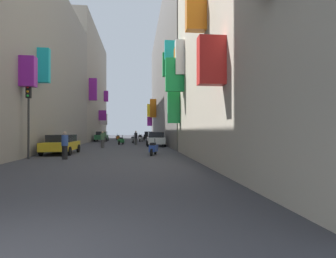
{
  "coord_description": "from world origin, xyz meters",
  "views": [
    {
      "loc": [
        1.77,
        -3.67,
        1.69
      ],
      "look_at": [
        4.12,
        18.04,
        1.8
      ],
      "focal_mm": 30.42,
      "sensor_mm": 36.0,
      "label": 1
    }
  ],
  "objects_px": {
    "scooter_silver": "(133,140)",
    "pedestrian_mid_street": "(136,138)",
    "scooter_blue": "(153,148)",
    "scooter_orange": "(118,138)",
    "scooter_black": "(140,137)",
    "scooter_green": "(121,141)",
    "pedestrian_crossing": "(65,145)",
    "pedestrian_near_left": "(105,137)",
    "traffic_light_near_corner": "(28,109)",
    "parked_car_black": "(149,136)",
    "parked_car_green": "(102,136)",
    "parked_car_white": "(156,139)",
    "scooter_white": "(141,139)",
    "parked_car_yellow": "(61,144)",
    "pedestrian_near_right": "(103,140)"
  },
  "relations": [
    {
      "from": "scooter_blue",
      "to": "scooter_orange",
      "type": "xyz_separation_m",
      "value": [
        -4.41,
        29.88,
        0.0
      ]
    },
    {
      "from": "pedestrian_mid_street",
      "to": "scooter_orange",
      "type": "bearing_deg",
      "value": 101.24
    },
    {
      "from": "parked_car_black",
      "to": "pedestrian_near_right",
      "type": "distance_m",
      "value": 21.5
    },
    {
      "from": "scooter_white",
      "to": "pedestrian_near_left",
      "type": "bearing_deg",
      "value": -168.36
    },
    {
      "from": "traffic_light_near_corner",
      "to": "parked_car_yellow",
      "type": "bearing_deg",
      "value": 75.7
    },
    {
      "from": "traffic_light_near_corner",
      "to": "pedestrian_near_left",
      "type": "bearing_deg",
      "value": 85.71
    },
    {
      "from": "parked_car_yellow",
      "to": "scooter_silver",
      "type": "xyz_separation_m",
      "value": [
        4.86,
        16.87,
        -0.27
      ]
    },
    {
      "from": "pedestrian_crossing",
      "to": "pedestrian_near_left",
      "type": "relative_size",
      "value": 1.0
    },
    {
      "from": "parked_car_black",
      "to": "parked_car_green",
      "type": "height_order",
      "value": "parked_car_green"
    },
    {
      "from": "pedestrian_near_right",
      "to": "scooter_silver",
      "type": "bearing_deg",
      "value": 74.26
    },
    {
      "from": "parked_car_yellow",
      "to": "scooter_white",
      "type": "relative_size",
      "value": 2.33
    },
    {
      "from": "scooter_black",
      "to": "scooter_white",
      "type": "bearing_deg",
      "value": -89.61
    },
    {
      "from": "scooter_orange",
      "to": "traffic_light_near_corner",
      "type": "bearing_deg",
      "value": -95.53
    },
    {
      "from": "scooter_orange",
      "to": "traffic_light_near_corner",
      "type": "relative_size",
      "value": 0.44
    },
    {
      "from": "scooter_blue",
      "to": "pedestrian_mid_street",
      "type": "distance_m",
      "value": 14.1
    },
    {
      "from": "pedestrian_mid_street",
      "to": "scooter_silver",
      "type": "bearing_deg",
      "value": 95.25
    },
    {
      "from": "scooter_green",
      "to": "pedestrian_crossing",
      "type": "bearing_deg",
      "value": -97.52
    },
    {
      "from": "parked_car_black",
      "to": "scooter_green",
      "type": "bearing_deg",
      "value": -105.01
    },
    {
      "from": "scooter_white",
      "to": "parked_car_green",
      "type": "bearing_deg",
      "value": 158.97
    },
    {
      "from": "scooter_white",
      "to": "pedestrian_crossing",
      "type": "bearing_deg",
      "value": -100.73
    },
    {
      "from": "parked_car_green",
      "to": "parked_car_white",
      "type": "xyz_separation_m",
      "value": [
        7.42,
        -14.3,
        -0.0
      ]
    },
    {
      "from": "parked_car_yellow",
      "to": "pedestrian_near_right",
      "type": "distance_m",
      "value": 7.34
    },
    {
      "from": "scooter_blue",
      "to": "scooter_orange",
      "type": "height_order",
      "value": "same"
    },
    {
      "from": "scooter_blue",
      "to": "traffic_light_near_corner",
      "type": "bearing_deg",
      "value": -166.05
    },
    {
      "from": "parked_car_white",
      "to": "scooter_blue",
      "type": "height_order",
      "value": "parked_car_white"
    },
    {
      "from": "scooter_blue",
      "to": "pedestrian_mid_street",
      "type": "bearing_deg",
      "value": 95.14
    },
    {
      "from": "parked_car_yellow",
      "to": "scooter_green",
      "type": "height_order",
      "value": "parked_car_yellow"
    },
    {
      "from": "scooter_silver",
      "to": "scooter_green",
      "type": "bearing_deg",
      "value": -110.45
    },
    {
      "from": "scooter_blue",
      "to": "scooter_black",
      "type": "xyz_separation_m",
      "value": [
        -0.63,
        35.6,
        0.0
      ]
    },
    {
      "from": "pedestrian_mid_street",
      "to": "pedestrian_near_left",
      "type": "bearing_deg",
      "value": 119.57
    },
    {
      "from": "parked_car_green",
      "to": "scooter_white",
      "type": "relative_size",
      "value": 2.1
    },
    {
      "from": "pedestrian_crossing",
      "to": "pedestrian_near_left",
      "type": "height_order",
      "value": "pedestrian_crossing"
    },
    {
      "from": "scooter_silver",
      "to": "pedestrian_mid_street",
      "type": "relative_size",
      "value": 1.18
    },
    {
      "from": "pedestrian_near_left",
      "to": "traffic_light_near_corner",
      "type": "distance_m",
      "value": 23.89
    },
    {
      "from": "pedestrian_mid_street",
      "to": "traffic_light_near_corner",
      "type": "bearing_deg",
      "value": -111.36
    },
    {
      "from": "pedestrian_near_right",
      "to": "traffic_light_near_corner",
      "type": "height_order",
      "value": "traffic_light_near_corner"
    },
    {
      "from": "scooter_orange",
      "to": "pedestrian_near_left",
      "type": "height_order",
      "value": "pedestrian_near_left"
    },
    {
      "from": "traffic_light_near_corner",
      "to": "scooter_orange",
      "type": "bearing_deg",
      "value": 84.47
    },
    {
      "from": "scooter_green",
      "to": "traffic_light_near_corner",
      "type": "relative_size",
      "value": 0.42
    },
    {
      "from": "parked_car_yellow",
      "to": "parked_car_black",
      "type": "relative_size",
      "value": 1.09
    },
    {
      "from": "parked_car_black",
      "to": "scooter_silver",
      "type": "bearing_deg",
      "value": -103.16
    },
    {
      "from": "pedestrian_near_left",
      "to": "pedestrian_near_right",
      "type": "xyz_separation_m",
      "value": [
        1.24,
        -13.02,
        -0.01
      ]
    },
    {
      "from": "scooter_white",
      "to": "scooter_green",
      "type": "height_order",
      "value": "same"
    },
    {
      "from": "scooter_silver",
      "to": "pedestrian_near_right",
      "type": "height_order",
      "value": "pedestrian_near_right"
    },
    {
      "from": "pedestrian_near_left",
      "to": "scooter_green",
      "type": "bearing_deg",
      "value": -68.51
    },
    {
      "from": "parked_car_black",
      "to": "parked_car_green",
      "type": "xyz_separation_m",
      "value": [
        -7.44,
        -4.43,
        0.01
      ]
    },
    {
      "from": "scooter_silver",
      "to": "traffic_light_near_corner",
      "type": "height_order",
      "value": "traffic_light_near_corner"
    },
    {
      "from": "scooter_white",
      "to": "scooter_silver",
      "type": "bearing_deg",
      "value": -104.99
    },
    {
      "from": "parked_car_yellow",
      "to": "parked_car_green",
      "type": "distance_m",
      "value": 23.44
    },
    {
      "from": "scooter_blue",
      "to": "scooter_black",
      "type": "relative_size",
      "value": 0.98
    }
  ]
}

